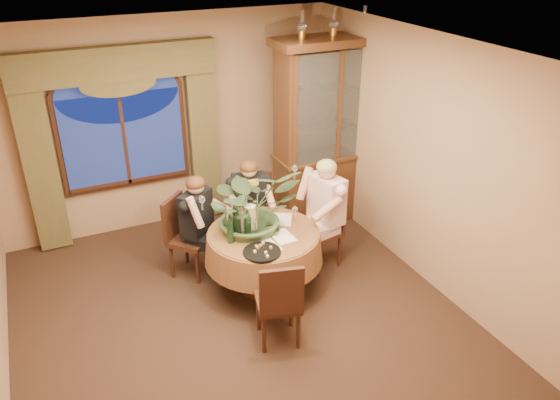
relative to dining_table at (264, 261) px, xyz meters
name	(u,v)px	position (x,y,z in m)	size (l,w,h in m)	color
floor	(241,320)	(-0.45, -0.41, -0.38)	(5.00, 5.00, 0.00)	black
wall_back	(168,124)	(-0.45, 2.09, 1.02)	(4.50, 4.50, 0.00)	#956E51
wall_right	(427,163)	(1.80, -0.41, 1.02)	(5.00, 5.00, 0.00)	#956E51
ceiling	(230,53)	(-0.45, -0.41, 2.42)	(5.00, 5.00, 0.00)	white
window	(124,140)	(-1.05, 2.02, 0.92)	(1.62, 0.10, 1.32)	navy
arched_transom	(116,79)	(-1.05, 2.02, 1.71)	(1.60, 0.06, 0.44)	navy
drapery_left	(40,163)	(-2.08, 1.97, 0.80)	(0.38, 0.14, 2.32)	#4A4222
drapery_right	(204,138)	(-0.02, 1.97, 0.80)	(0.38, 0.14, 2.32)	#4A4222
swag_valance	(115,64)	(-1.05, 1.94, 1.90)	(2.45, 0.16, 0.42)	#4A4222
dining_table	(264,261)	(0.00, 0.00, 0.00)	(1.32, 1.32, 0.75)	maroon
china_cabinet	(329,133)	(1.51, 1.25, 0.88)	(1.55, 0.61, 2.51)	#3B2012
oil_lamp_left	(302,24)	(1.07, 1.25, 2.31)	(0.11, 0.11, 0.34)	#A5722D
oil_lamp_center	(334,22)	(1.51, 1.25, 2.31)	(0.11, 0.11, 0.34)	#A5722D
oil_lamp_right	(364,20)	(1.95, 1.25, 2.31)	(0.11, 0.11, 0.34)	#A5722D
chair_right	(320,230)	(0.81, 0.18, 0.10)	(0.42, 0.42, 0.96)	black
chair_back_right	(257,213)	(0.29, 0.89, 0.10)	(0.42, 0.42, 0.96)	black
chair_back	(190,238)	(-0.65, 0.66, 0.10)	(0.42, 0.42, 0.96)	black
chair_front_left	(278,300)	(-0.21, -0.83, 0.10)	(0.42, 0.42, 0.96)	black
person_pink	(326,213)	(0.89, 0.19, 0.32)	(0.50, 0.45, 1.38)	beige
person_back	(197,226)	(-0.56, 0.64, 0.26)	(0.45, 0.42, 1.27)	black
person_scarf	(250,207)	(0.16, 0.81, 0.26)	(0.45, 0.42, 1.27)	black
stoneware_vase	(250,219)	(-0.12, 0.08, 0.53)	(0.17, 0.17, 0.31)	tan
centerpiece_plant	(251,175)	(-0.07, 0.14, 1.01)	(1.01, 1.13, 0.88)	#38502F
olive_bowl	(273,231)	(0.08, -0.07, 0.40)	(0.15, 0.15, 0.05)	#485C31
cheese_platter	(262,252)	(-0.18, -0.38, 0.39)	(0.39, 0.39, 0.02)	black
wine_bottle_0	(242,221)	(-0.23, 0.06, 0.54)	(0.07, 0.07, 0.33)	tan
wine_bottle_1	(235,218)	(-0.27, 0.15, 0.54)	(0.07, 0.07, 0.33)	black
wine_bottle_2	(230,229)	(-0.40, -0.05, 0.54)	(0.07, 0.07, 0.33)	black
wine_bottle_3	(230,222)	(-0.35, 0.08, 0.54)	(0.07, 0.07, 0.33)	tan
wine_bottle_4	(248,224)	(-0.19, -0.03, 0.54)	(0.07, 0.07, 0.33)	black
wine_bottle_5	(238,224)	(-0.29, 0.01, 0.54)	(0.07, 0.07, 0.33)	black
tasting_paper_0	(283,236)	(0.15, -0.18, 0.38)	(0.21, 0.30, 0.00)	white
tasting_paper_1	(282,219)	(0.30, 0.16, 0.38)	(0.21, 0.30, 0.00)	white
tasting_paper_2	(267,246)	(-0.08, -0.28, 0.38)	(0.21, 0.30, 0.00)	white
wine_glass_person_pink	(295,213)	(0.43, 0.09, 0.46)	(0.07, 0.07, 0.18)	silver
wine_glass_person_back	(228,217)	(-0.29, 0.33, 0.46)	(0.07, 0.07, 0.18)	silver
wine_glass_person_scarf	(255,207)	(0.08, 0.43, 0.46)	(0.07, 0.07, 0.18)	silver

